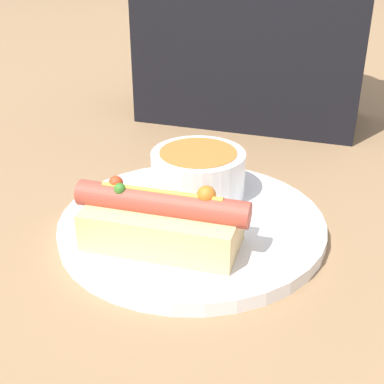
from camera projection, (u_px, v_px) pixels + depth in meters
ground_plane at (192, 230)px, 0.55m from camera, size 4.00×4.00×0.00m
dinner_plate at (192, 224)px, 0.54m from camera, size 0.27×0.27×0.01m
hot_dog at (162, 221)px, 0.49m from camera, size 0.16×0.07×0.06m
soup_bowl at (198, 171)px, 0.58m from camera, size 0.10×0.10×0.05m
spoon at (171, 192)px, 0.58m from camera, size 0.08×0.16×0.01m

